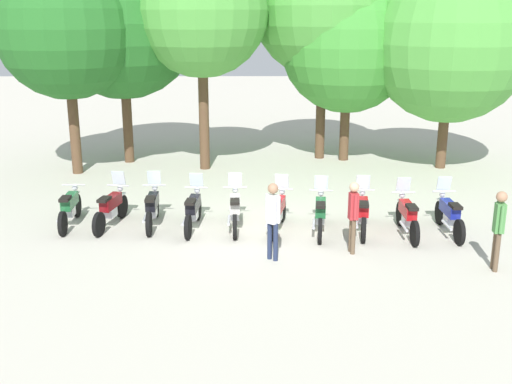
{
  "coord_description": "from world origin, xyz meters",
  "views": [
    {
      "loc": [
        -0.13,
        -15.48,
        5.55
      ],
      "look_at": [
        0.0,
        0.5,
        0.9
      ],
      "focal_mm": 43.88,
      "sensor_mm": 36.0,
      "label": 1
    }
  ],
  "objects_px": {
    "motorcycle_2": "(152,207)",
    "motorcycle_7": "(363,212)",
    "tree_4": "(348,46)",
    "person_2": "(273,215)",
    "motorcycle_8": "(407,215)",
    "tree_0": "(66,28)",
    "tree_1": "(122,23)",
    "motorcycle_3": "(193,210)",
    "tree_3": "(324,6)",
    "tree_5": "(451,43)",
    "motorcycle_9": "(449,214)",
    "person_0": "(353,212)",
    "motorcycle_4": "(235,209)",
    "person_1": "(499,224)",
    "motorcycle_6": "(320,213)",
    "motorcycle_5": "(278,211)",
    "motorcycle_1": "(111,207)",
    "tree_2": "(201,10)",
    "motorcycle_0": "(70,207)"
  },
  "relations": [
    {
      "from": "motorcycle_4",
      "to": "tree_0",
      "type": "distance_m",
      "value": 9.36
    },
    {
      "from": "motorcycle_9",
      "to": "motorcycle_3",
      "type": "bearing_deg",
      "value": 85.49
    },
    {
      "from": "motorcycle_2",
      "to": "tree_1",
      "type": "xyz_separation_m",
      "value": [
        -2.0,
        7.37,
        4.61
      ]
    },
    {
      "from": "motorcycle_1",
      "to": "motorcycle_3",
      "type": "height_order",
      "value": "same"
    },
    {
      "from": "motorcycle_6",
      "to": "tree_5",
      "type": "height_order",
      "value": "tree_5"
    },
    {
      "from": "person_2",
      "to": "tree_0",
      "type": "height_order",
      "value": "tree_0"
    },
    {
      "from": "tree_0",
      "to": "tree_5",
      "type": "bearing_deg",
      "value": 2.96
    },
    {
      "from": "motorcycle_0",
      "to": "motorcycle_6",
      "type": "xyz_separation_m",
      "value": [
        6.63,
        -0.59,
        0.01
      ]
    },
    {
      "from": "tree_0",
      "to": "tree_5",
      "type": "distance_m",
      "value": 13.13
    },
    {
      "from": "motorcycle_0",
      "to": "person_1",
      "type": "distance_m",
      "value": 10.71
    },
    {
      "from": "motorcycle_7",
      "to": "motorcycle_0",
      "type": "bearing_deg",
      "value": 93.89
    },
    {
      "from": "tree_4",
      "to": "person_2",
      "type": "bearing_deg",
      "value": -107.01
    },
    {
      "from": "motorcycle_2",
      "to": "motorcycle_7",
      "type": "height_order",
      "value": "same"
    },
    {
      "from": "motorcycle_7",
      "to": "person_2",
      "type": "bearing_deg",
      "value": 136.45
    },
    {
      "from": "motorcycle_2",
      "to": "tree_1",
      "type": "distance_m",
      "value": 8.92
    },
    {
      "from": "motorcycle_1",
      "to": "tree_2",
      "type": "height_order",
      "value": "tree_2"
    },
    {
      "from": "motorcycle_9",
      "to": "person_0",
      "type": "distance_m",
      "value": 3.06
    },
    {
      "from": "motorcycle_7",
      "to": "motorcycle_2",
      "type": "bearing_deg",
      "value": 92.66
    },
    {
      "from": "motorcycle_8",
      "to": "tree_0",
      "type": "distance_m",
      "value": 12.82
    },
    {
      "from": "motorcycle_6",
      "to": "tree_0",
      "type": "xyz_separation_m",
      "value": [
        -7.94,
        6.23,
        4.46
      ]
    },
    {
      "from": "motorcycle_6",
      "to": "tree_0",
      "type": "height_order",
      "value": "tree_0"
    },
    {
      "from": "motorcycle_3",
      "to": "tree_1",
      "type": "xyz_separation_m",
      "value": [
        -3.11,
        7.62,
        4.61
      ]
    },
    {
      "from": "motorcycle_2",
      "to": "motorcycle_6",
      "type": "xyz_separation_m",
      "value": [
        4.42,
        -0.55,
        0.0
      ]
    },
    {
      "from": "motorcycle_3",
      "to": "tree_3",
      "type": "xyz_separation_m",
      "value": [
        4.2,
        8.23,
        5.18
      ]
    },
    {
      "from": "motorcycle_4",
      "to": "motorcycle_6",
      "type": "xyz_separation_m",
      "value": [
        2.21,
        -0.32,
        0.0
      ]
    },
    {
      "from": "motorcycle_3",
      "to": "tree_3",
      "type": "relative_size",
      "value": 0.26
    },
    {
      "from": "motorcycle_3",
      "to": "motorcycle_7",
      "type": "xyz_separation_m",
      "value": [
        4.42,
        -0.26,
        0.0
      ]
    },
    {
      "from": "motorcycle_5",
      "to": "tree_3",
      "type": "relative_size",
      "value": 0.26
    },
    {
      "from": "motorcycle_1",
      "to": "tree_0",
      "type": "relative_size",
      "value": 0.29
    },
    {
      "from": "person_0",
      "to": "tree_2",
      "type": "bearing_deg",
      "value": -71.59
    },
    {
      "from": "motorcycle_1",
      "to": "tree_5",
      "type": "distance_m",
      "value": 13.04
    },
    {
      "from": "motorcycle_2",
      "to": "tree_1",
      "type": "relative_size",
      "value": 0.28
    },
    {
      "from": "person_0",
      "to": "person_1",
      "type": "distance_m",
      "value": 3.19
    },
    {
      "from": "motorcycle_7",
      "to": "tree_0",
      "type": "relative_size",
      "value": 0.3
    },
    {
      "from": "motorcycle_2",
      "to": "motorcycle_5",
      "type": "bearing_deg",
      "value": -98.2
    },
    {
      "from": "tree_1",
      "to": "person_1",
      "type": "bearing_deg",
      "value": -46.15
    },
    {
      "from": "motorcycle_1",
      "to": "tree_0",
      "type": "distance_m",
      "value": 7.64
    },
    {
      "from": "motorcycle_5",
      "to": "motorcycle_6",
      "type": "height_order",
      "value": "same"
    },
    {
      "from": "motorcycle_4",
      "to": "motorcycle_8",
      "type": "xyz_separation_m",
      "value": [
        4.42,
        -0.52,
        0.0
      ]
    },
    {
      "from": "tree_3",
      "to": "motorcycle_8",
      "type": "bearing_deg",
      "value": -81.45
    },
    {
      "from": "tree_3",
      "to": "tree_4",
      "type": "bearing_deg",
      "value": -20.7
    },
    {
      "from": "motorcycle_0",
      "to": "tree_5",
      "type": "distance_m",
      "value": 13.95
    },
    {
      "from": "motorcycle_1",
      "to": "tree_1",
      "type": "height_order",
      "value": "tree_1"
    },
    {
      "from": "tree_4",
      "to": "tree_5",
      "type": "distance_m",
      "value": 3.62
    },
    {
      "from": "motorcycle_4",
      "to": "tree_1",
      "type": "xyz_separation_m",
      "value": [
        -4.21,
        7.61,
        4.61
      ]
    },
    {
      "from": "motorcycle_4",
      "to": "person_1",
      "type": "distance_m",
      "value": 6.5
    },
    {
      "from": "person_2",
      "to": "tree_0",
      "type": "bearing_deg",
      "value": -102.88
    },
    {
      "from": "person_0",
      "to": "tree_0",
      "type": "xyz_separation_m",
      "value": [
        -8.55,
        7.68,
        3.96
      ]
    },
    {
      "from": "motorcycle_8",
      "to": "motorcycle_7",
      "type": "bearing_deg",
      "value": 77.11
    },
    {
      "from": "motorcycle_2",
      "to": "motorcycle_6",
      "type": "height_order",
      "value": "same"
    }
  ]
}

